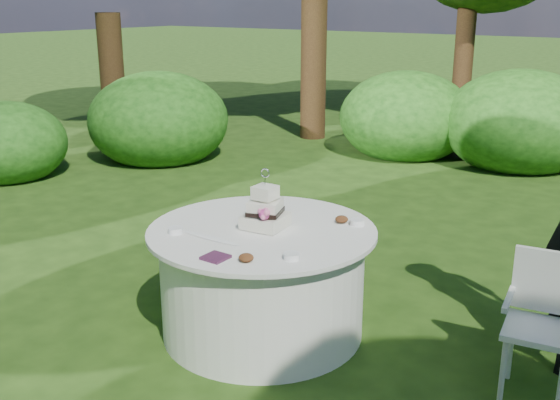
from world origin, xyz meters
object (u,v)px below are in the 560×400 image
at_px(napkins, 216,257).
at_px(cake, 265,212).
at_px(table, 262,280).
at_px(chair, 542,314).

relative_size(napkins, cake, 0.34).
distance_m(table, chair, 1.81).
bearing_deg(table, chair, 10.54).
xyz_separation_m(napkins, table, (-0.09, 0.59, -0.39)).
bearing_deg(napkins, cake, 97.99).
bearing_deg(chair, cake, -170.30).
distance_m(napkins, table, 0.71).
xyz_separation_m(napkins, cake, (-0.09, 0.62, 0.10)).
relative_size(napkins, chair, 0.16).
xyz_separation_m(cake, chair, (1.77, 0.30, -0.37)).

